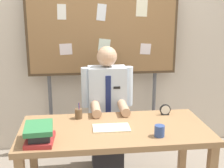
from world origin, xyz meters
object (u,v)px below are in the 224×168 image
Objects in this scene: book_stack at (40,134)px; pen_holder at (79,114)px; coffee_mug at (159,131)px; desk at (115,137)px; bulletin_board at (103,32)px; person at (107,114)px; desk_clock at (165,110)px; open_notebook at (111,128)px.

book_stack is 0.57m from pen_holder.
coffee_mug is at bearing -36.83° from pen_holder.
pen_holder is at bearing 143.17° from coffee_mug.
desk is 0.81× the size of bulletin_board.
person reaches higher than desk_clock.
book_stack is 3.21× the size of coffee_mug.
bulletin_board is 1.51m from coffee_mug.
desk_clock is (0.54, 0.26, 0.14)m from desk.
bulletin_board is at bearing 89.99° from person.
coffee_mug is 0.82m from pen_holder.
bulletin_board is 6.71× the size of book_stack.
book_stack is (-0.62, -0.22, 0.16)m from desk.
book_stack is 0.94× the size of open_notebook.
book_stack is (-0.62, -1.27, -0.69)m from bulletin_board.
person is at bearing -90.01° from bulletin_board.
person is 8.64× the size of pen_holder.
bulletin_board reaches higher than desk_clock.
open_notebook is 0.64m from desk_clock.
person reaches higher than open_notebook.
person is 4.53× the size of book_stack.
desk is at bearing -40.02° from pen_holder.
person is at bearing 146.33° from desk_clock.
person is 1.06m from book_stack.
book_stack is 1.26m from desk_clock.
pen_holder is at bearing 139.98° from desk.
person is (0.00, 0.62, -0.01)m from desk.
person is at bearing 48.66° from pen_holder.
coffee_mug is 0.59× the size of pen_holder.
desk_clock is at bearing 68.39° from coffee_mug.
desk_clock is (1.16, 0.48, -0.02)m from book_stack.
person is at bearing 87.19° from open_notebook.
bulletin_board is at bearing 88.33° from open_notebook.
bulletin_board is at bearing 104.96° from coffee_mug.
person is at bearing 90.00° from desk.
bulletin_board is at bearing 68.47° from pen_holder.
person is 0.50m from pen_holder.
bulletin_board reaches higher than book_stack.
desk_clock reaches higher than open_notebook.
coffee_mug is at bearing -0.64° from book_stack.
coffee_mug is at bearing -75.04° from bulletin_board.
desk_clock reaches higher than coffee_mug.
person reaches higher than desk.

